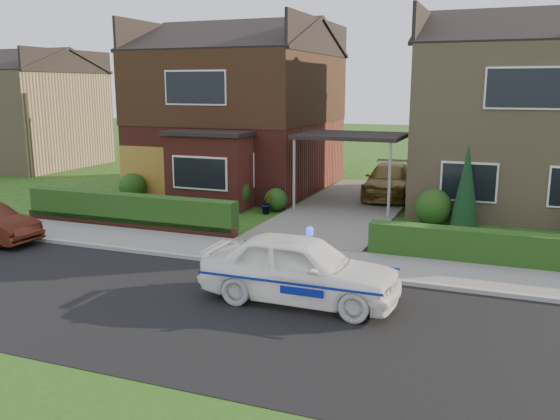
% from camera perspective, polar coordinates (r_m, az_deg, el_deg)
% --- Properties ---
extents(ground, '(120.00, 120.00, 0.00)m').
position_cam_1_polar(ground, '(12.22, -6.69, -9.68)').
color(ground, '#144412').
rests_on(ground, ground).
extents(road, '(60.00, 6.00, 0.02)m').
position_cam_1_polar(road, '(12.22, -6.69, -9.68)').
color(road, black).
rests_on(road, ground).
extents(kerb, '(60.00, 0.16, 0.12)m').
position_cam_1_polar(kerb, '(14.80, -1.15, -5.47)').
color(kerb, '#9E9993').
rests_on(kerb, ground).
extents(sidewalk, '(60.00, 2.00, 0.10)m').
position_cam_1_polar(sidewalk, '(15.74, 0.32, -4.44)').
color(sidewalk, slate).
rests_on(sidewalk, ground).
extents(driveway, '(3.80, 12.00, 0.12)m').
position_cam_1_polar(driveway, '(22.13, 6.73, 0.29)').
color(driveway, '#666059').
rests_on(driveway, ground).
extents(house_left, '(7.50, 9.53, 7.25)m').
position_cam_1_polar(house_left, '(26.40, -3.84, 10.42)').
color(house_left, maroon).
rests_on(house_left, ground).
extents(house_right, '(7.50, 8.06, 7.25)m').
position_cam_1_polar(house_right, '(24.01, 22.53, 9.06)').
color(house_right, '#987F5D').
rests_on(house_right, ground).
extents(carport_link, '(3.80, 3.00, 2.77)m').
position_cam_1_polar(carport_link, '(21.72, 6.87, 7.00)').
color(carport_link, black).
rests_on(carport_link, ground).
extents(garage_door, '(2.20, 0.10, 2.10)m').
position_cam_1_polar(garage_door, '(24.43, -12.96, 3.52)').
color(garage_door, '#976320').
rests_on(garage_door, ground).
extents(dwarf_wall, '(7.70, 0.25, 0.36)m').
position_cam_1_polar(dwarf_wall, '(19.45, -14.54, -1.26)').
color(dwarf_wall, maroon).
rests_on(dwarf_wall, ground).
extents(hedge_left, '(7.50, 0.55, 0.90)m').
position_cam_1_polar(hedge_left, '(19.61, -14.26, -1.68)').
color(hedge_left, '#1A3C13').
rests_on(hedge_left, ground).
extents(hedge_right, '(7.50, 0.55, 0.80)m').
position_cam_1_polar(hedge_right, '(15.99, 21.91, -5.25)').
color(hedge_right, '#1A3C13').
rests_on(hedge_right, ground).
extents(shrub_left_far, '(1.08, 1.08, 1.08)m').
position_cam_1_polar(shrub_left_far, '(24.27, -14.00, 2.20)').
color(shrub_left_far, '#1A3C13').
rests_on(shrub_left_far, ground).
extents(shrub_left_mid, '(1.32, 1.32, 1.32)m').
position_cam_1_polar(shrub_left_mid, '(21.81, -4.60, 1.77)').
color(shrub_left_mid, '#1A3C13').
rests_on(shrub_left_mid, ground).
extents(shrub_left_near, '(0.84, 0.84, 0.84)m').
position_cam_1_polar(shrub_left_near, '(21.49, -0.40, 1.01)').
color(shrub_left_near, '#1A3C13').
rests_on(shrub_left_near, ground).
extents(shrub_right_near, '(1.20, 1.20, 1.20)m').
position_cam_1_polar(shrub_right_near, '(19.91, 14.53, 0.28)').
color(shrub_right_near, '#1A3C13').
rests_on(shrub_right_near, ground).
extents(conifer_a, '(0.90, 0.90, 2.60)m').
position_cam_1_polar(conifer_a, '(19.50, 17.48, 1.96)').
color(conifer_a, black).
rests_on(conifer_a, ground).
extents(neighbour_left, '(6.50, 7.00, 5.20)m').
position_cam_1_polar(neighbour_left, '(36.40, -23.23, 7.98)').
color(neighbour_left, '#987F5D').
rests_on(neighbour_left, ground).
extents(police_car, '(3.88, 4.23, 1.60)m').
position_cam_1_polar(police_car, '(12.45, 1.93, -5.68)').
color(police_car, white).
rests_on(police_car, ground).
extents(driveway_car, '(2.16, 4.56, 1.29)m').
position_cam_1_polar(driveway_car, '(24.03, 10.49, 2.80)').
color(driveway_car, brown).
rests_on(driveway_car, driveway).
extents(potted_plant_a, '(0.54, 0.46, 0.86)m').
position_cam_1_polar(potted_plant_a, '(22.52, -18.94, 0.89)').
color(potted_plant_a, gray).
rests_on(potted_plant_a, ground).
extents(potted_plant_b, '(0.53, 0.51, 0.75)m').
position_cam_1_polar(potted_plant_b, '(20.99, -1.26, 0.62)').
color(potted_plant_b, gray).
rests_on(potted_plant_b, ground).
extents(potted_plant_c, '(0.45, 0.45, 0.75)m').
position_cam_1_polar(potted_plant_c, '(20.20, -14.36, -0.20)').
color(potted_plant_c, gray).
rests_on(potted_plant_c, ground).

